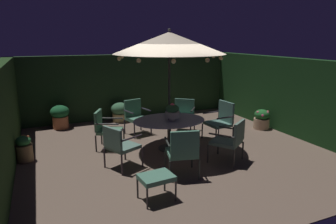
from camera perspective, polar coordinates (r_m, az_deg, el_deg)
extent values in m
cube|color=brown|center=(7.39, 0.72, -7.03)|extent=(7.45, 7.15, 0.02)
cube|color=#1B321A|center=(10.25, -7.09, 4.91)|extent=(7.45, 0.30, 2.10)
cube|color=#1D3717|center=(6.55, -29.18, -1.86)|extent=(0.30, 7.15, 2.10)
cube|color=#163717|center=(9.12, 21.76, 2.91)|extent=(0.30, 7.15, 2.10)
cylinder|color=#2B2B2B|center=(7.39, 0.22, -6.84)|extent=(0.53, 0.53, 0.03)
cylinder|color=#2B2B2B|center=(7.27, 0.23, -4.35)|extent=(0.09, 0.09, 0.71)
ellipsoid|color=#A3A3B2|center=(7.17, 0.23, -1.55)|extent=(1.75, 1.43, 0.03)
cylinder|color=#2F2F2C|center=(7.05, 0.23, 2.37)|extent=(0.06, 0.06, 2.44)
cone|color=beige|center=(6.91, 0.24, 12.94)|extent=(2.55, 2.55, 0.48)
sphere|color=#2F2F2C|center=(6.91, 0.25, 15.26)|extent=(0.07, 0.07, 0.07)
sphere|color=#F9DB8C|center=(7.45, 8.58, 10.38)|extent=(0.09, 0.09, 0.09)
sphere|color=#F9DB8C|center=(7.92, 4.88, 10.68)|extent=(0.09, 0.09, 0.09)
sphere|color=#F9DB8C|center=(8.08, -0.22, 10.79)|extent=(0.09, 0.09, 0.09)
sphere|color=#F9DB8C|center=(7.85, -5.19, 10.65)|extent=(0.09, 0.09, 0.09)
sphere|color=#F9DB8C|center=(7.30, -8.69, 10.31)|extent=(0.09, 0.09, 0.09)
sphere|color=#F9DB8C|center=(6.57, -9.23, 9.92)|extent=(0.09, 0.09, 0.09)
sphere|color=#F9DB8C|center=(5.97, -5.56, 9.65)|extent=(0.09, 0.09, 0.09)
sphere|color=#F9DB8C|center=(5.78, 1.06, 9.58)|extent=(0.09, 0.09, 0.09)
sphere|color=#F9DB8C|center=(6.10, 7.47, 9.69)|extent=(0.09, 0.09, 0.09)
sphere|color=#F9DB8C|center=(6.82, 9.98, 10.02)|extent=(0.09, 0.09, 0.09)
cylinder|color=beige|center=(7.05, 0.81, -1.33)|extent=(0.15, 0.15, 0.09)
cylinder|color=beige|center=(7.02, 0.82, -0.45)|extent=(0.34, 0.34, 0.14)
ellipsoid|color=#2C5B36|center=(6.99, 0.82, 0.65)|extent=(0.32, 0.32, 0.19)
sphere|color=#E94C6C|center=(6.97, 0.82, 1.23)|extent=(0.11, 0.11, 0.11)
cylinder|color=#31302D|center=(6.59, 7.52, -7.85)|extent=(0.04, 0.04, 0.40)
cylinder|color=#31302D|center=(7.10, 9.45, -6.31)|extent=(0.04, 0.04, 0.40)
cylinder|color=#31302D|center=(6.40, 12.34, -8.74)|extent=(0.04, 0.04, 0.40)
cylinder|color=#31302D|center=(6.92, 13.95, -7.08)|extent=(0.04, 0.04, 0.40)
cube|color=#537060|center=(6.66, 10.91, -5.57)|extent=(0.79, 0.79, 0.07)
cube|color=#537060|center=(6.50, 13.32, -3.74)|extent=(0.49, 0.37, 0.46)
cylinder|color=#31302D|center=(6.33, 10.07, -4.40)|extent=(0.35, 0.47, 0.04)
cylinder|color=#31302D|center=(6.86, 11.86, -3.06)|extent=(0.35, 0.47, 0.04)
cylinder|color=#312A34|center=(7.67, 9.05, -4.76)|extent=(0.04, 0.04, 0.40)
cylinder|color=#312A34|center=(8.14, 6.49, -3.56)|extent=(0.04, 0.04, 0.40)
cylinder|color=#312A34|center=(7.99, 12.19, -4.14)|extent=(0.04, 0.04, 0.40)
cylinder|color=#312A34|center=(8.45, 9.55, -3.03)|extent=(0.04, 0.04, 0.40)
cube|color=#477064|center=(7.99, 9.37, -2.24)|extent=(0.57, 0.64, 0.07)
cube|color=#477064|center=(8.07, 10.93, 0.07)|extent=(0.10, 0.59, 0.54)
cylinder|color=#312A34|center=(7.69, 10.81, -1.03)|extent=(0.52, 0.07, 0.04)
cylinder|color=#312A34|center=(8.17, 8.16, -0.06)|extent=(0.52, 0.07, 0.04)
cylinder|color=#302D2E|center=(8.32, 4.30, -3.08)|extent=(0.04, 0.04, 0.42)
cylinder|color=#302D2E|center=(8.45, 0.27, -2.78)|extent=(0.04, 0.04, 0.42)
cylinder|color=#302D2E|center=(8.86, 5.02, -2.03)|extent=(0.04, 0.04, 0.42)
cylinder|color=#302D2E|center=(8.99, 1.22, -1.76)|extent=(0.04, 0.04, 0.42)
cube|color=#447361|center=(8.58, 2.72, -0.84)|extent=(0.81, 0.81, 0.07)
cube|color=#447361|center=(8.79, 3.13, 1.15)|extent=(0.49, 0.41, 0.42)
cylinder|color=#302D2E|center=(8.47, 4.73, 0.49)|extent=(0.37, 0.45, 0.04)
cylinder|color=#302D2E|center=(8.60, 0.77, 0.74)|extent=(0.37, 0.45, 0.04)
cylinder|color=#2C2934|center=(8.37, -3.21, -2.99)|extent=(0.04, 0.04, 0.40)
cylinder|color=#2C2934|center=(8.10, -6.35, -3.64)|extent=(0.04, 0.04, 0.40)
cylinder|color=#2C2934|center=(8.80, -5.15, -2.19)|extent=(0.04, 0.04, 0.40)
cylinder|color=#2C2934|center=(8.54, -8.20, -2.78)|extent=(0.04, 0.04, 0.40)
cube|color=#447B5F|center=(8.38, -5.77, -1.33)|extent=(0.64, 0.63, 0.07)
cube|color=#447B5F|center=(8.53, -6.71, 0.79)|extent=(0.51, 0.18, 0.48)
cylinder|color=#2C2934|center=(8.46, -4.26, 0.54)|extent=(0.16, 0.50, 0.04)
cylinder|color=#2C2934|center=(8.19, -7.40, 0.01)|extent=(0.16, 0.50, 0.04)
cylinder|color=#2E2C2C|center=(7.69, -8.33, -4.66)|extent=(0.04, 0.04, 0.40)
cylinder|color=#2E2C2C|center=(7.20, -9.08, -6.00)|extent=(0.04, 0.04, 0.40)
cylinder|color=#2E2C2C|center=(7.81, -12.45, -4.56)|extent=(0.04, 0.04, 0.40)
cylinder|color=#2E2C2C|center=(7.33, -13.47, -5.86)|extent=(0.04, 0.04, 0.40)
cube|color=#497C5C|center=(7.43, -10.92, -3.53)|extent=(0.73, 0.71, 0.07)
cube|color=#497C5C|center=(7.42, -13.06, -1.53)|extent=(0.27, 0.49, 0.46)
cylinder|color=#2E2C2C|center=(7.61, -10.56, -1.17)|extent=(0.51, 0.26, 0.04)
cylinder|color=#2E2C2C|center=(7.11, -11.47, -2.27)|extent=(0.51, 0.26, 0.04)
cylinder|color=#32292F|center=(6.75, -8.13, -7.27)|extent=(0.04, 0.04, 0.42)
cylinder|color=#32292F|center=(6.36, -4.84, -8.52)|extent=(0.04, 0.04, 0.42)
cylinder|color=#32292F|center=(6.43, -11.92, -8.52)|extent=(0.04, 0.04, 0.42)
cylinder|color=#32292F|center=(6.02, -8.70, -9.95)|extent=(0.04, 0.04, 0.42)
cube|color=slate|center=(6.30, -8.47, -6.48)|extent=(0.72, 0.72, 0.07)
cube|color=slate|center=(6.06, -10.48, -4.92)|extent=(0.28, 0.51, 0.42)
cylinder|color=#32292F|center=(6.42, -10.16, -3.79)|extent=(0.50, 0.26, 0.04)
cylinder|color=#32292F|center=(6.01, -6.85, -4.88)|extent=(0.50, 0.26, 0.04)
cylinder|color=#2B312C|center=(6.22, -0.56, -9.02)|extent=(0.04, 0.04, 0.41)
cylinder|color=#2B312C|center=(6.33, 4.55, -8.67)|extent=(0.04, 0.04, 0.41)
cylinder|color=#2B312C|center=(5.71, 0.35, -11.22)|extent=(0.04, 0.04, 0.41)
cylinder|color=#2B312C|center=(5.82, 5.92, -10.77)|extent=(0.04, 0.04, 0.41)
cube|color=#487E64|center=(5.92, 2.59, -7.74)|extent=(0.67, 0.67, 0.07)
cube|color=#487E64|center=(5.57, 3.21, -6.07)|extent=(0.54, 0.19, 0.49)
cylinder|color=#2B312C|center=(5.78, -0.13, -5.67)|extent=(0.17, 0.54, 0.04)
cylinder|color=#2B312C|center=(5.90, 5.31, -5.35)|extent=(0.17, 0.54, 0.04)
cylinder|color=#323030|center=(5.22, -5.78, -14.14)|extent=(0.03, 0.03, 0.36)
cylinder|color=#323030|center=(5.41, -0.64, -12.99)|extent=(0.03, 0.03, 0.36)
cylinder|color=#323030|center=(4.91, -3.94, -16.06)|extent=(0.03, 0.03, 0.36)
cylinder|color=#323030|center=(5.11, 1.48, -14.72)|extent=(0.03, 0.03, 0.36)
cube|color=#487962|center=(5.06, -2.22, -12.26)|extent=(0.58, 0.47, 0.08)
cylinder|color=olive|center=(7.31, -25.48, -7.01)|extent=(0.35, 0.35, 0.38)
ellipsoid|color=#2D743A|center=(7.22, -25.71, -4.95)|extent=(0.31, 0.31, 0.22)
sphere|color=#D97642|center=(7.19, -25.07, -4.34)|extent=(0.09, 0.09, 0.09)
sphere|color=#DA8842|center=(7.27, -25.68, -4.28)|extent=(0.10, 0.10, 0.10)
sphere|color=orange|center=(7.24, -26.62, -4.71)|extent=(0.07, 0.07, 0.07)
sphere|color=orange|center=(7.14, -25.79, -4.74)|extent=(0.07, 0.07, 0.07)
cylinder|color=#B26240|center=(9.51, -19.63, -1.87)|extent=(0.44, 0.44, 0.36)
ellipsoid|color=#154D27|center=(9.43, -19.79, 0.06)|extent=(0.54, 0.54, 0.38)
sphere|color=silver|center=(9.46, -18.90, 0.51)|extent=(0.08, 0.08, 0.08)
sphere|color=silver|center=(9.60, -20.25, 0.99)|extent=(0.07, 0.07, 0.07)
sphere|color=beige|center=(9.46, -20.98, 0.29)|extent=(0.06, 0.06, 0.06)
sphere|color=silver|center=(9.27, -19.70, -0.15)|extent=(0.06, 0.06, 0.06)
cylinder|color=tan|center=(9.36, 17.23, -2.09)|extent=(0.46, 0.46, 0.31)
ellipsoid|color=#1F5E27|center=(9.30, 17.35, -0.46)|extent=(0.44, 0.44, 0.31)
sphere|color=#EF5E64|center=(9.35, 18.25, -0.04)|extent=(0.11, 0.11, 0.11)
sphere|color=#D74E68|center=(9.43, 17.05, 0.05)|extent=(0.09, 0.09, 0.09)
sphere|color=#E0497A|center=(9.35, 16.46, 0.05)|extent=(0.06, 0.06, 0.06)
sphere|color=#D85F70|center=(9.18, 16.64, -0.07)|extent=(0.09, 0.09, 0.09)
sphere|color=#E9477B|center=(9.12, 17.43, -0.62)|extent=(0.09, 0.09, 0.09)
sphere|color=#D65779|center=(9.22, 18.23, -0.16)|extent=(0.08, 0.08, 0.08)
cylinder|color=tan|center=(9.85, -9.05, -0.99)|extent=(0.48, 0.48, 0.26)
ellipsoid|color=#356341|center=(9.78, -9.12, 0.63)|extent=(0.57, 0.57, 0.40)
sphere|color=silver|center=(9.86, -8.30, 1.06)|extent=(0.11, 0.11, 0.11)
sphere|color=silver|center=(9.99, -9.26, 1.43)|extent=(0.09, 0.09, 0.09)
sphere|color=silver|center=(9.73, -9.94, 1.08)|extent=(0.06, 0.06, 0.06)
sphere|color=silver|center=(9.59, -8.52, 0.58)|extent=(0.08, 0.08, 0.08)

